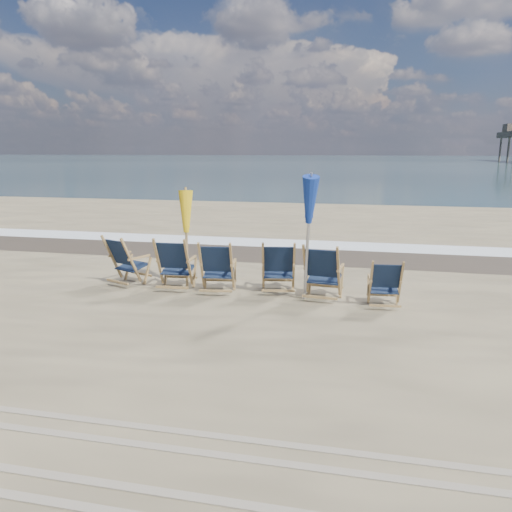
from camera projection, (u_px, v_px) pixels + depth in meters
The scene contains 12 objects.
ocean at pixel (360, 161), 129.43m from camera, with size 400.00×400.00×0.00m, color #324B52.
surf_foam at pixel (299, 244), 15.12m from camera, with size 200.00×1.40×0.01m, color silver.
wet_sand_strip at pixel (292, 254), 13.69m from camera, with size 200.00×2.60×0.00m, color #42362A.
tire_tracks at pixel (138, 465), 4.52m from camera, with size 80.00×1.30×0.01m, color gray, non-canonical shape.
beach_chair_0 at pixel (131, 263), 10.20m from camera, with size 0.69×0.78×1.08m, color #121E35, non-canonical shape.
beach_chair_1 at pixel (188, 265), 9.93m from camera, with size 0.71×0.80×1.11m, color #121E35, non-canonical shape.
beach_chair_2 at pixel (232, 268), 9.72m from camera, with size 0.69×0.78×1.08m, color #121E35, non-canonical shape.
beach_chair_3 at pixel (294, 268), 9.74m from camera, with size 0.69×0.77×1.07m, color #121E35, non-canonical shape.
beach_chair_4 at pixel (338, 274), 9.20m from camera, with size 0.71×0.80×1.11m, color #121E35, non-canonical shape.
beach_chair_5 at pixel (400, 285), 8.83m from camera, with size 0.59×0.66×0.92m, color #121E35, non-canonical shape.
umbrella_yellow at pixel (186, 217), 10.09m from camera, with size 0.30×0.30×1.98m.
umbrella_blue at pixel (308, 203), 8.90m from camera, with size 0.30×0.30×2.42m.
Camera 1 is at (1.92, -6.50, 2.80)m, focal length 35.00 mm.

